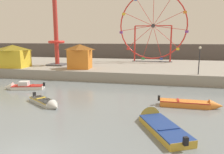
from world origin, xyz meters
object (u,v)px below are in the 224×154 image
Objects in this scene: motorboat_orange_hull at (193,104)px; carnival_booth_yellow_awning at (13,56)px; carnival_booth_orange_canopy at (80,56)px; ferris_wheel_red_frame at (153,27)px; motorboat_pale_grey at (47,103)px; motorboat_white_red_stripe at (21,87)px; drop_tower_red_tower at (56,36)px; promenade_lamp_near at (200,56)px; motorboat_mustard_yellow at (156,122)px.

motorboat_orange_hull is 1.08× the size of carnival_booth_yellow_awning.
motorboat_orange_hull is 1.45× the size of carnival_booth_orange_canopy.
ferris_wheel_red_frame reaches higher than motorboat_orange_hull.
motorboat_pale_grey is (-12.27, -2.21, -0.05)m from motorboat_orange_hull.
motorboat_orange_hull is 18.35m from motorboat_white_red_stripe.
carnival_booth_yellow_awning is at bearing -147.81° from ferris_wheel_red_frame.
motorboat_white_red_stripe is at bearing 172.65° from motorboat_orange_hull.
motorboat_white_red_stripe is (-5.89, 4.81, 0.07)m from motorboat_pale_grey.
promenade_lamp_near is (21.21, -4.84, -2.43)m from drop_tower_red_tower.
promenade_lamp_near is (1.84, 9.15, 3.35)m from motorboat_orange_hull.
ferris_wheel_red_frame is at bearing 31.23° from drop_tower_red_tower.
drop_tower_red_tower is at bearing 29.74° from carnival_booth_yellow_awning.
motorboat_orange_hull is 5.47m from motorboat_mustard_yellow.
motorboat_mustard_yellow reaches higher than motorboat_white_red_stripe.
motorboat_white_red_stripe is at bearing -83.92° from drop_tower_red_tower.
drop_tower_red_tower reaches higher than motorboat_pale_grey.
drop_tower_red_tower is 3.60× the size of promenade_lamp_near.
motorboat_mustard_yellow reaches higher than motorboat_orange_hull.
motorboat_orange_hull is 0.95× the size of motorboat_mustard_yellow.
ferris_wheel_red_frame reaches higher than promenade_lamp_near.
carnival_booth_yellow_awning reaches higher than promenade_lamp_near.
promenade_lamp_near is (26.60, -1.10, 0.50)m from carnival_booth_yellow_awning.
motorboat_mustard_yellow is 1.53× the size of carnival_booth_orange_canopy.
motorboat_white_red_stripe is 0.94× the size of carnival_booth_yellow_awning.
motorboat_mustard_yellow is 25.41m from drop_tower_red_tower.
motorboat_white_red_stripe is 12.82m from drop_tower_red_tower.
motorboat_orange_hull is 1.32× the size of motorboat_pale_grey.
motorboat_white_red_stripe reaches higher than motorboat_pale_grey.
motorboat_orange_hull is at bearing -35.82° from drop_tower_red_tower.
ferris_wheel_red_frame reaches higher than drop_tower_red_tower.
ferris_wheel_red_frame reaches higher than motorboat_pale_grey.
motorboat_mustard_yellow is at bearing -58.97° from carnival_booth_orange_canopy.
motorboat_pale_grey is 7.61m from motorboat_white_red_stripe.
promenade_lamp_near is (14.11, 11.36, 3.40)m from motorboat_pale_grey.
promenade_lamp_near is at bearing 79.43° from motorboat_orange_hull.
motorboat_mustard_yellow is at bearing -122.60° from motorboat_orange_hull.
carnival_booth_yellow_awning is (-20.55, -12.94, -4.74)m from ferris_wheel_red_frame.
motorboat_white_red_stripe is at bearing -161.87° from promenade_lamp_near.
motorboat_white_red_stripe is (-18.16, 2.60, 0.01)m from motorboat_orange_hull.
drop_tower_red_tower reaches higher than motorboat_orange_hull.
carnival_booth_yellow_awning is at bearing 29.37° from motorboat_mustard_yellow.
drop_tower_red_tower is 21.89m from promenade_lamp_near.
motorboat_orange_hull is 24.75m from ferris_wheel_red_frame.
motorboat_orange_hull is 0.43× the size of drop_tower_red_tower.
carnival_booth_orange_canopy is at bearing -130.14° from motorboat_white_red_stripe.
motorboat_mustard_yellow is at bearing 19.09° from motorboat_pale_grey.
motorboat_orange_hull is at bearing -42.56° from carnival_booth_orange_canopy.
motorboat_orange_hull is 12.47m from motorboat_pale_grey.
motorboat_white_red_stripe is 10.49m from carnival_booth_yellow_awning.
motorboat_pale_grey is 0.31× the size of ferris_wheel_red_frame.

